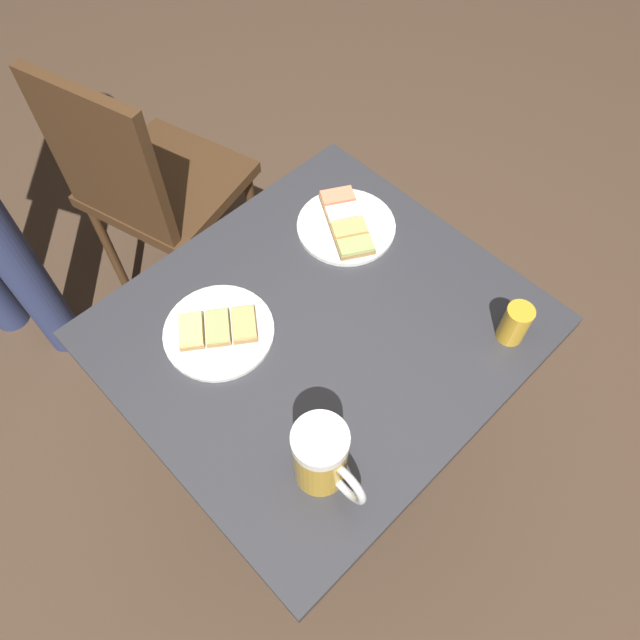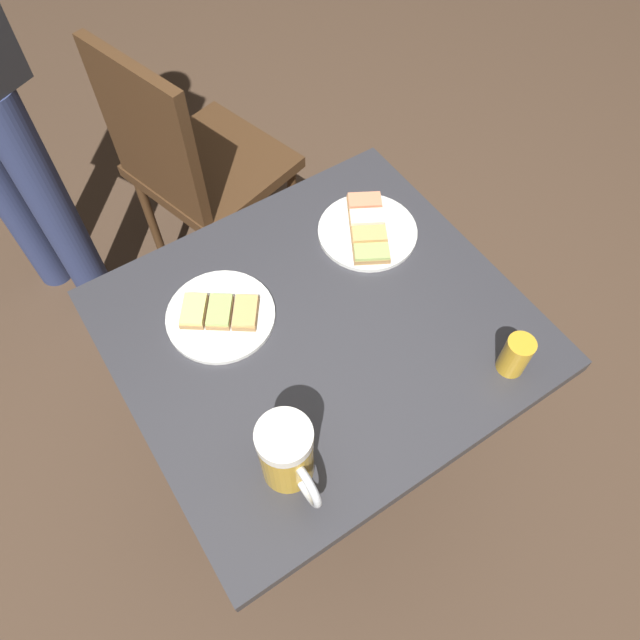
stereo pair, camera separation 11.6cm
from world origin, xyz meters
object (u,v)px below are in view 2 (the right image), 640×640
Objects in this scene: plate_near at (220,314)px; cafe_chair at (193,165)px; beer_glass_small at (516,355)px; beer_mug at (288,455)px; plate_far at (368,230)px.

cafe_chair is (-0.59, 0.20, -0.18)m from plate_near.
beer_glass_small is at bearing 45.29° from plate_near.
plate_near is 1.38× the size of beer_mug.
plate_near is 0.35m from beer_mug.
plate_far is at bearing 0.69° from cafe_chair.
plate_far is (-0.02, 0.37, 0.00)m from plate_near.
beer_glass_small reaches higher than plate_far.
beer_mug is 1.00m from cafe_chair.
plate_near is at bearing 171.59° from beer_mug.
cafe_chair reaches higher than plate_far.
beer_glass_small is at bearing 82.63° from beer_mug.
plate_near is at bearing -134.71° from beer_glass_small.
plate_far is 0.42m from beer_glass_small.
beer_mug is at bearing -30.76° from cafe_chair.
beer_glass_small is (0.06, 0.45, -0.03)m from beer_mug.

